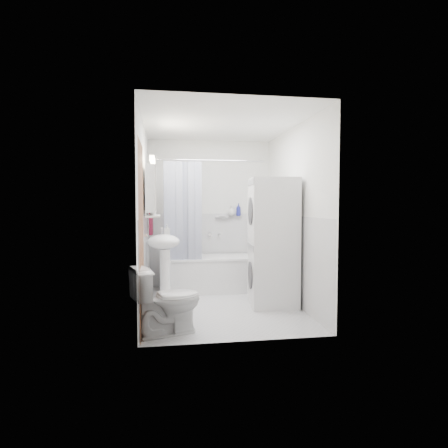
{
  "coord_description": "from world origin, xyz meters",
  "views": [
    {
      "loc": [
        -0.73,
        -4.85,
        1.35
      ],
      "look_at": [
        0.06,
        0.15,
        1.09
      ],
      "focal_mm": 30.0,
      "sensor_mm": 36.0,
      "label": 1
    }
  ],
  "objects": [
    {
      "name": "bathtub",
      "position": [
        -0.06,
        0.92,
        0.3
      ],
      "size": [
        1.41,
        0.67,
        0.54
      ],
      "color": "silver",
      "rests_on": "ground"
    },
    {
      "name": "shelf_bottle",
      "position": [
        -0.89,
        -0.05,
        1.25
      ],
      "size": [
        0.07,
        0.18,
        0.07
      ],
      "primitive_type": "imported",
      "color": "gray",
      "rests_on": "shelf"
    },
    {
      "name": "towel",
      "position": [
        -0.94,
        0.75,
        1.33
      ],
      "size": [
        0.07,
        0.34,
        0.82
      ],
      "color": "maroon",
      "rests_on": "room_walls"
    },
    {
      "name": "shower_curtain",
      "position": [
        -0.48,
        0.65,
        1.25
      ],
      "size": [
        0.55,
        0.02,
        1.45
      ],
      "color": "#141D48",
      "rests_on": "curtain_rod"
    },
    {
      "name": "tub_spout",
      "position": [
        0.14,
        1.25,
        0.86
      ],
      "size": [
        0.04,
        0.12,
        0.04
      ],
      "primitive_type": "cylinder",
      "rotation": [
        1.57,
        0.0,
        0.0
      ],
      "color": "silver",
      "rests_on": "room_walls"
    },
    {
      "name": "shelf_cup",
      "position": [
        -0.89,
        0.22,
        1.26
      ],
      "size": [
        0.1,
        0.09,
        0.1
      ],
      "primitive_type": "imported",
      "color": "gray",
      "rests_on": "shelf"
    },
    {
      "name": "sink",
      "position": [
        -0.75,
        0.22,
        0.7
      ],
      "size": [
        0.44,
        0.37,
        1.04
      ],
      "color": "white",
      "rests_on": "ground"
    },
    {
      "name": "washer_dryer",
      "position": [
        0.68,
        -0.06,
        0.85
      ],
      "size": [
        0.66,
        0.65,
        1.7
      ],
      "rotation": [
        0.0,
        0.0,
        -0.09
      ],
      "color": "silver",
      "rests_on": "ground"
    },
    {
      "name": "curtain_rod",
      "position": [
        -0.06,
        0.65,
        2.0
      ],
      "size": [
        1.59,
        0.02,
        0.02
      ],
      "primitive_type": "cylinder",
      "rotation": [
        0.0,
        1.57,
        0.0
      ],
      "color": "silver",
      "rests_on": "room_walls"
    },
    {
      "name": "wainscot",
      "position": [
        0.0,
        0.29,
        0.6
      ],
      "size": [
        1.98,
        2.58,
        2.58
      ],
      "color": "silver",
      "rests_on": "ground"
    },
    {
      "name": "soap_pump",
      "position": [
        -0.71,
        0.25,
        0.95
      ],
      "size": [
        0.08,
        0.17,
        0.08
      ],
      "primitive_type": "imported",
      "color": "gray",
      "rests_on": "sink"
    },
    {
      "name": "room_walls",
      "position": [
        0.0,
        0.0,
        1.49
      ],
      "size": [
        2.6,
        2.6,
        2.6
      ],
      "color": "white",
      "rests_on": "ground"
    },
    {
      "name": "shelf",
      "position": [
        -0.89,
        0.1,
        1.2
      ],
      "size": [
        0.18,
        0.54,
        0.02
      ],
      "primitive_type": "cube",
      "color": "silver",
      "rests_on": "room_walls"
    },
    {
      "name": "toilet",
      "position": [
        -0.72,
        -0.96,
        0.35
      ],
      "size": [
        0.81,
        0.61,
        0.7
      ],
      "primitive_type": "imported",
      "rotation": [
        0.0,
        0.0,
        1.89
      ],
      "color": "white",
      "rests_on": "ground"
    },
    {
      "name": "floor",
      "position": [
        0.0,
        0.0,
        0.0
      ],
      "size": [
        2.6,
        2.6,
        0.0
      ],
      "primitive_type": "plane",
      "color": "silver",
      "rests_on": "ground"
    },
    {
      "name": "medicine_cabinet",
      "position": [
        -0.9,
        0.1,
        1.57
      ],
      "size": [
        0.13,
        0.5,
        0.71
      ],
      "color": "silver",
      "rests_on": "room_walls"
    },
    {
      "name": "shower_caddy",
      "position": [
        0.19,
        1.24,
        1.15
      ],
      "size": [
        0.22,
        0.06,
        0.02
      ],
      "primitive_type": "cube",
      "color": "silver",
      "rests_on": "room_walls"
    },
    {
      "name": "door",
      "position": [
        -0.95,
        -0.55,
        1.0
      ],
      "size": [
        0.05,
        2.0,
        2.0
      ],
      "color": "brown",
      "rests_on": "ground"
    },
    {
      "name": "shampoo_b",
      "position": [
        0.47,
        1.24,
        1.2
      ],
      "size": [
        0.08,
        0.21,
        0.08
      ],
      "primitive_type": "imported",
      "color": "navy",
      "rests_on": "shower_caddy"
    },
    {
      "name": "shampoo_a",
      "position": [
        0.35,
        1.24,
        1.23
      ],
      "size": [
        0.13,
        0.17,
        0.13
      ],
      "primitive_type": "imported",
      "color": "gray",
      "rests_on": "shower_caddy"
    }
  ]
}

